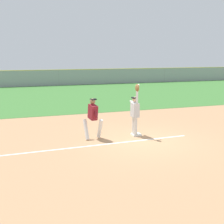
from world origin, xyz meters
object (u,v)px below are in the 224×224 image
(first_base, at_px, (136,135))
(parked_car_silver, at_px, (4,78))
(parked_car_red, at_px, (94,76))
(runner, at_px, (93,116))
(parked_car_black, at_px, (54,77))
(baseball, at_px, (139,85))
(fielder, at_px, (135,111))

(first_base, height_order, parked_car_silver, parked_car_silver)
(first_base, height_order, parked_car_red, parked_car_red)
(first_base, distance_m, parked_car_red, 27.46)
(first_base, distance_m, runner, 2.15)
(runner, height_order, parked_car_black, runner)
(first_base, height_order, parked_car_black, parked_car_black)
(baseball, bearing_deg, parked_car_silver, 103.11)
(fielder, distance_m, parked_car_red, 27.53)
(parked_car_silver, relative_size, parked_car_black, 1.03)
(parked_car_black, bearing_deg, first_base, -90.57)
(baseball, distance_m, parked_car_black, 26.34)
(fielder, height_order, parked_car_silver, fielder)
(baseball, height_order, parked_car_silver, baseball)
(parked_car_red, bearing_deg, parked_car_silver, 179.48)
(first_base, bearing_deg, parked_car_black, 90.19)
(first_base, bearing_deg, baseball, -35.35)
(parked_car_black, relative_size, parked_car_red, 0.97)
(first_base, relative_size, parked_car_black, 0.09)
(baseball, xyz_separation_m, parked_car_black, (-0.14, 26.30, -1.55))
(baseball, bearing_deg, fielder, -175.01)
(baseball, relative_size, parked_car_red, 0.02)
(runner, height_order, parked_car_red, runner)
(parked_car_silver, height_order, parked_car_black, same)
(runner, relative_size, baseball, 23.24)
(runner, xyz_separation_m, baseball, (1.98, -0.12, 1.23))
(runner, bearing_deg, fielder, -14.47)
(runner, bearing_deg, first_base, -12.67)
(baseball, distance_m, parked_car_silver, 26.77)
(first_base, xyz_separation_m, parked_car_silver, (-6.00, 25.98, 0.63))
(fielder, distance_m, runner, 1.84)
(fielder, distance_m, parked_car_silver, 26.70)
(parked_car_silver, height_order, parked_car_red, same)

